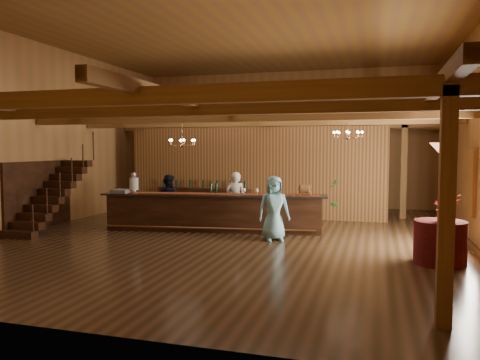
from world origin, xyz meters
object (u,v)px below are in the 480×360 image
(round_table, at_px, (440,242))
(staff_second, at_px, (168,200))
(chandelier_left, at_px, (182,142))
(bartender, at_px, (236,200))
(beverage_dispenser, at_px, (134,183))
(backbar_shelf, at_px, (203,202))
(chandelier_right, at_px, (348,134))
(pendant_lamp, at_px, (443,148))
(floor_plant, at_px, (337,199))
(tasting_bar, at_px, (213,212))
(guest, at_px, (274,208))
(raffle_drum, at_px, (305,189))

(round_table, bearing_deg, staff_second, 158.35)
(chandelier_left, distance_m, bartender, 2.35)
(beverage_dispenser, height_order, backbar_shelf, beverage_dispenser)
(backbar_shelf, distance_m, chandelier_right, 5.87)
(pendant_lamp, relative_size, bartender, 0.54)
(backbar_shelf, height_order, round_table, backbar_shelf)
(round_table, xyz_separation_m, chandelier_right, (-2.07, 3.14, 2.32))
(round_table, relative_size, floor_plant, 0.77)
(floor_plant, bearing_deg, tasting_bar, -135.40)
(tasting_bar, bearing_deg, guest, -30.45)
(backbar_shelf, bearing_deg, floor_plant, 12.75)
(tasting_bar, xyz_separation_m, staff_second, (-1.72, 0.70, 0.23))
(bartender, relative_size, floor_plant, 1.24)
(raffle_drum, relative_size, round_table, 0.33)
(staff_second, bearing_deg, chandelier_right, -171.67)
(round_table, distance_m, bartender, 6.17)
(backbar_shelf, relative_size, staff_second, 2.22)
(chandelier_left, relative_size, staff_second, 0.51)
(bartender, distance_m, guest, 2.22)
(backbar_shelf, bearing_deg, bartender, -40.20)
(beverage_dispenser, bearing_deg, backbar_shelf, 71.73)
(round_table, height_order, bartender, bartender)
(backbar_shelf, bearing_deg, chandelier_right, -13.17)
(raffle_drum, xyz_separation_m, pendant_lamp, (3.17, -2.58, 1.15))
(backbar_shelf, height_order, floor_plant, floor_plant)
(chandelier_right, bearing_deg, chandelier_left, -170.00)
(beverage_dispenser, distance_m, chandelier_right, 6.33)
(chandelier_right, height_order, floor_plant, chandelier_right)
(round_table, relative_size, chandelier_left, 1.30)
(chandelier_left, bearing_deg, bartender, 28.56)
(backbar_shelf, height_order, guest, guest)
(raffle_drum, bearing_deg, staff_second, 174.82)
(staff_second, bearing_deg, backbar_shelf, -93.49)
(round_table, height_order, floor_plant, floor_plant)
(backbar_shelf, xyz_separation_m, bartender, (1.79, -1.99, 0.35))
(tasting_bar, relative_size, floor_plant, 4.81)
(chandelier_right, relative_size, floor_plant, 0.59)
(round_table, height_order, pendant_lamp, pendant_lamp)
(raffle_drum, relative_size, floor_plant, 0.25)
(bartender, bearing_deg, chandelier_right, 176.52)
(chandelier_right, bearing_deg, guest, -135.96)
(floor_plant, bearing_deg, beverage_dispenser, -148.23)
(tasting_bar, distance_m, staff_second, 1.88)
(chandelier_right, relative_size, pendant_lamp, 0.89)
(chandelier_right, bearing_deg, pendant_lamp, -56.69)
(floor_plant, bearing_deg, pendant_lamp, -65.33)
(backbar_shelf, relative_size, floor_plant, 2.57)
(raffle_drum, distance_m, floor_plant, 3.02)
(beverage_dispenser, relative_size, round_table, 0.58)
(staff_second, bearing_deg, pendant_lamp, 164.87)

